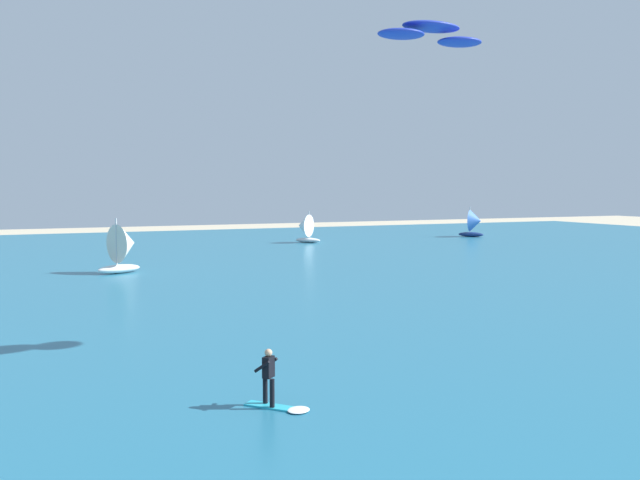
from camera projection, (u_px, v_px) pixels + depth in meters
The scene contains 6 objects.
ocean at pixel (152, 269), 54.27m from camera, with size 160.00×90.00×0.10m, color #236B89.
kitesurfer at pixel (275, 387), 20.14m from camera, with size 1.70×1.85×1.67m.
kite at pixel (431, 34), 26.89m from camera, with size 4.84×2.09×0.71m.
sailboat_center_horizon at pixel (305, 228), 78.86m from camera, with size 3.03×3.12×3.49m.
sailboat_trailing at pixel (475, 223), 87.59m from camera, with size 3.19×3.31×3.69m.
sailboat_far_right at pixel (124, 248), 51.48m from camera, with size 3.51×3.14×3.95m.
Camera 1 is at (-10.33, -3.50, 6.35)m, focal length 40.18 mm.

